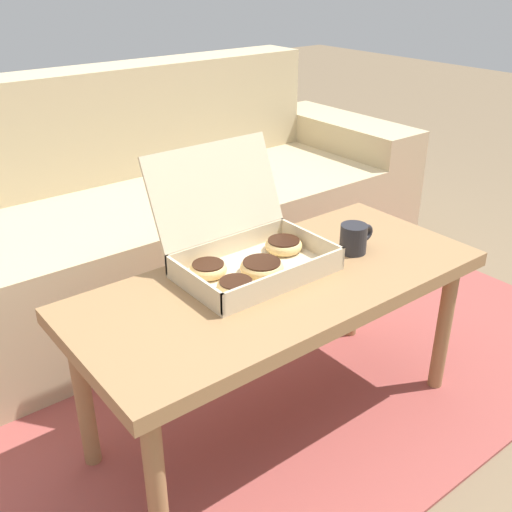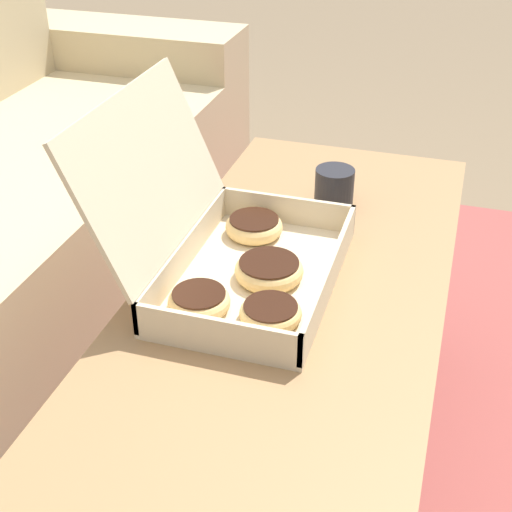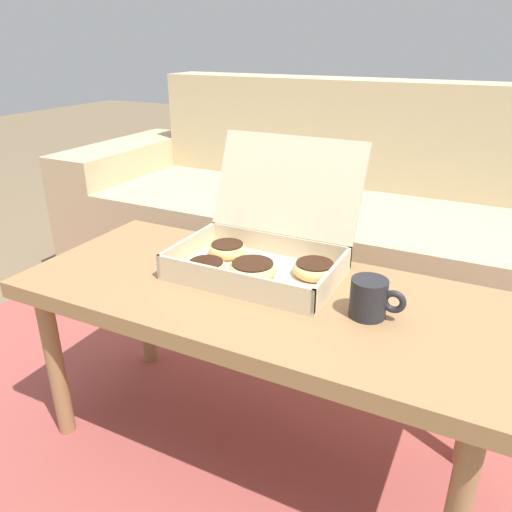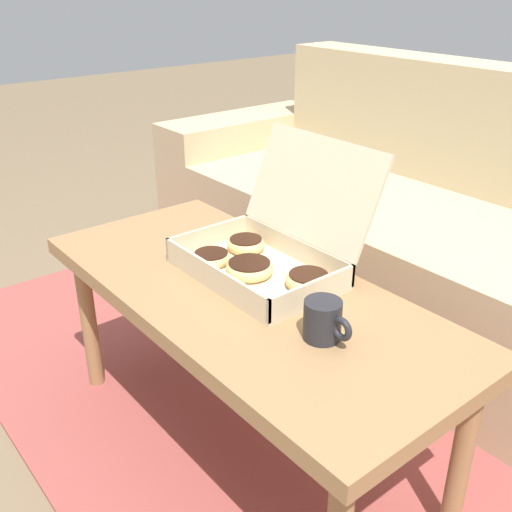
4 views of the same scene
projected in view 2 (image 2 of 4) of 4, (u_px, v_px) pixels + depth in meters
ground_plane at (234, 460)px, 1.47m from camera, size 12.00×12.00×0.00m
area_rug at (103, 427)px, 1.55m from camera, size 2.55×1.78×0.01m
coffee_table at (296, 303)px, 1.22m from camera, size 1.11×0.49×0.48m
pastry_box at (232, 251)px, 1.16m from camera, size 0.39×0.36×0.30m
coffee_mug at (335, 188)px, 1.38m from camera, size 0.11×0.08×0.08m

